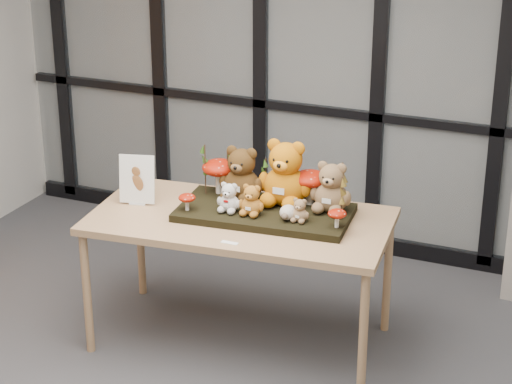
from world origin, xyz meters
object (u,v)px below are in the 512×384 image
at_px(bear_brown_medium, 242,171).
at_px(plush_cream_hedgehog, 288,212).
at_px(display_table, 240,228).
at_px(mushroom_front_left, 187,201).
at_px(bear_small_yellow, 252,198).
at_px(bear_beige_small, 300,209).
at_px(sign_holder, 137,182).
at_px(bear_pooh_yellow, 286,169).
at_px(mushroom_back_right, 310,186).
at_px(bear_white_bow, 229,196).
at_px(mushroom_front_right, 337,218).
at_px(diorama_tray, 265,213).
at_px(bear_tan_back, 332,184).
at_px(mushroom_back_left, 219,175).

relative_size(bear_brown_medium, plush_cream_hedgehog, 3.82).
xyz_separation_m(display_table, mushroom_front_left, (-0.29, -0.11, 0.16)).
distance_m(bear_brown_medium, plush_cream_hedgehog, 0.43).
height_order(bear_small_yellow, mushroom_front_left, bear_small_yellow).
distance_m(bear_beige_small, sign_holder, 1.04).
xyz_separation_m(bear_pooh_yellow, bear_beige_small, (0.17, -0.22, -0.14)).
xyz_separation_m(mushroom_back_right, mushroom_front_left, (-0.63, -0.37, -0.06)).
height_order(bear_small_yellow, bear_white_bow, bear_small_yellow).
distance_m(display_table, bear_brown_medium, 0.35).
xyz_separation_m(bear_small_yellow, mushroom_front_right, (0.52, 0.02, -0.04)).
height_order(diorama_tray, mushroom_back_right, mushroom_back_right).
bearing_deg(bear_white_bow, bear_brown_medium, 86.43).
distance_m(bear_tan_back, mushroom_front_left, 0.86).
relative_size(bear_pooh_yellow, bear_tan_back, 1.32).
height_order(plush_cream_hedgehog, mushroom_front_left, mushroom_front_left).
bearing_deg(bear_small_yellow, plush_cream_hedgehog, -2.24).
distance_m(mushroom_front_right, sign_holder, 1.27).
relative_size(bear_beige_small, mushroom_back_right, 0.66).
bearing_deg(sign_holder, mushroom_front_right, -12.78).
xyz_separation_m(diorama_tray, mushroom_back_right, (0.22, 0.18, 0.14)).
relative_size(mushroom_back_left, mushroom_front_right, 1.99).
height_order(display_table, bear_brown_medium, bear_brown_medium).
bearing_deg(sign_holder, bear_small_yellow, -12.82).
height_order(bear_tan_back, bear_small_yellow, bear_tan_back).
distance_m(display_table, bear_pooh_yellow, 0.44).
bearing_deg(bear_small_yellow, mushroom_back_left, 137.66).
height_order(bear_pooh_yellow, bear_small_yellow, bear_pooh_yellow).
bearing_deg(bear_pooh_yellow, mushroom_back_left, 174.30).
distance_m(diorama_tray, bear_beige_small, 0.28).
height_order(bear_beige_small, plush_cream_hedgehog, bear_beige_small).
relative_size(diorama_tray, mushroom_front_left, 9.06).
relative_size(plush_cream_hedgehog, mushroom_back_left, 0.41).
xyz_separation_m(bear_white_bow, mushroom_back_left, (-0.18, 0.24, 0.02)).
height_order(diorama_tray, mushroom_back_left, mushroom_back_left).
xyz_separation_m(display_table, sign_holder, (-0.66, -0.05, 0.21)).
bearing_deg(bear_white_bow, diorama_tray, 24.90).
bearing_deg(mushroom_front_right, display_table, 179.70).
distance_m(display_table, bear_small_yellow, 0.23).
bearing_deg(diorama_tray, bear_pooh_yellow, 53.64).
bearing_deg(mushroom_front_left, mushroom_front_right, 6.96).
xyz_separation_m(diorama_tray, plush_cream_hedgehog, (0.18, -0.09, 0.07)).
distance_m(bear_beige_small, mushroom_front_right, 0.22).
relative_size(display_table, sign_holder, 5.97).
bearing_deg(bear_small_yellow, mushroom_back_right, 42.00).
height_order(bear_brown_medium, mushroom_front_right, bear_brown_medium).
height_order(bear_small_yellow, sign_holder, sign_holder).
height_order(bear_brown_medium, plush_cream_hedgehog, bear_brown_medium).
relative_size(bear_tan_back, sign_holder, 1.07).
relative_size(mushroom_back_left, mushroom_back_right, 1.02).
height_order(bear_brown_medium, mushroom_front_left, bear_brown_medium).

